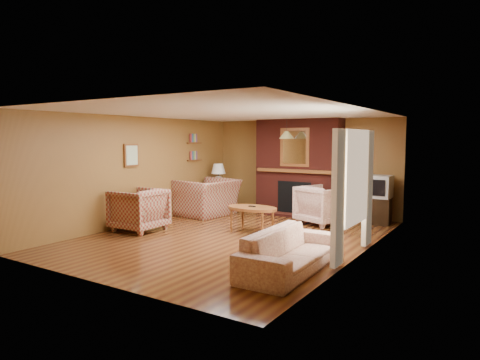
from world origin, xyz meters
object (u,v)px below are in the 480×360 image
Objects in this scene: fireplace at (298,168)px; floral_armchair at (322,205)px; floral_sofa at (290,251)px; table_lamp at (218,174)px; side_table at (218,198)px; plaid_loveseat at (208,197)px; crt_tv at (379,187)px; coffee_table at (252,209)px; tv_stand at (378,211)px; plaid_armchair at (139,210)px.

fireplace is 1.55m from floral_armchair.
floral_sofa is 5.59m from table_lamp.
floral_armchair is 1.55× the size of side_table.
floral_sofa is 3.30× the size of side_table.
table_lamp is at bearing 44.59° from floral_sofa.
crt_tv is (3.90, 1.17, 0.40)m from plaid_loveseat.
side_table is at bearing 138.83° from coffee_table.
floral_sofa is at bearing -46.98° from coffee_table.
table_lamp is (-4.00, 3.85, 0.67)m from floral_sofa.
table_lamp is (-2.10, -0.53, -0.22)m from fireplace.
fireplace is 4.05× the size of tv_stand.
table_lamp reaches higher than side_table.
plaid_loveseat is at bearing -73.07° from table_lamp.
tv_stand is 0.55m from crt_tv.
plaid_loveseat is at bearing 150.35° from coffee_table.
plaid_loveseat is 2.25m from plaid_armchair.
coffee_table is at bearing 65.83° from plaid_loveseat.
side_table reaches higher than floral_sofa.
table_lamp is at bearing -179.99° from tv_stand.
plaid_armchair is 1.64× the size of tv_stand.
fireplace reaches higher than side_table.
fireplace reaches higher than plaid_armchair.
crt_tv is (0.00, -0.01, 0.55)m from tv_stand.
floral_sofa is at bearing -43.89° from table_lamp.
plaid_armchair is at bearing -87.20° from side_table.
floral_armchair is 3.14m from side_table.
plaid_loveseat reaches higher than side_table.
plaid_armchair is at bearing -139.55° from crt_tv.
table_lamp is at bearing 14.24° from floral_armchair.
fireplace is at bearing 14.29° from table_lamp.
floral_armchair reaches higher than floral_sofa.
side_table is at bearing -179.99° from tv_stand.
crt_tv is at bearing -3.57° from floral_sofa.
fireplace reaches higher than plaid_loveseat.
fireplace is 2.58m from coffee_table.
table_lamp is at bearing 0.00° from side_table.
crt_tv is (4.15, 0.34, 0.54)m from side_table.
plaid_armchair is 1.02× the size of floral_armchair.
floral_armchair is 1.52× the size of table_lamp.
side_table is at bearing -178.84° from plaid_armchair.
tv_stand is at bearing 90.00° from crt_tv.
fireplace is at bearing 170.04° from tv_stand.
tv_stand is (4.15, 0.35, -0.01)m from side_table.
plaid_armchair is 4.00m from floral_armchair.
plaid_armchair is at bearing 77.00° from floral_sofa.
side_table is 1.13× the size of crt_tv.
coffee_table is 1.72× the size of table_lamp.
table_lamp is 1.15× the size of crt_tv.
coffee_table is at bearing -41.17° from table_lamp.
table_lamp is (-0.25, 0.82, 0.52)m from plaid_loveseat.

